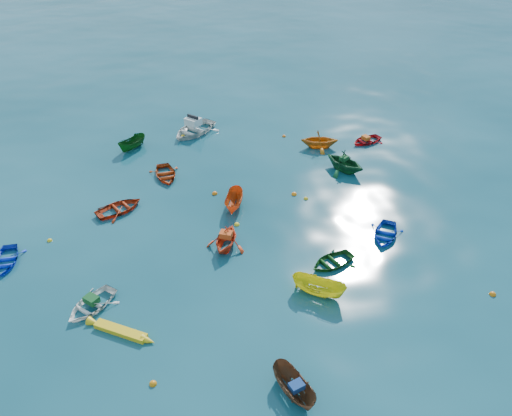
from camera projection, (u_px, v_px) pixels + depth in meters
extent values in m
plane|color=#093743|center=(272.00, 261.00, 28.47)|extent=(160.00, 160.00, 0.00)
imported|color=#1032CF|center=(6.00, 263.00, 28.37)|extent=(2.06, 2.84, 0.58)
imported|color=white|center=(92.00, 307.00, 25.44)|extent=(3.47, 3.52, 0.60)
imported|color=brown|center=(294.00, 394.00, 21.20)|extent=(1.89, 2.94, 1.07)
imported|color=#0F35BB|center=(385.00, 236.00, 30.47)|extent=(3.23, 3.48, 0.59)
imported|color=red|center=(226.00, 247.00, 29.58)|extent=(3.30, 3.48, 1.45)
imported|color=gold|center=(318.00, 294.00, 26.26)|extent=(3.06, 2.58, 1.14)
imported|color=#0F4212|center=(332.00, 264.00, 28.29)|extent=(3.28, 2.84, 0.57)
imported|color=#A8290E|center=(120.00, 211.00, 32.79)|extent=(3.81, 3.45, 0.65)
imported|color=#D24A13|center=(234.00, 207.00, 33.14)|extent=(1.90, 3.06, 1.11)
imported|color=#104621|center=(344.00, 171.00, 37.26)|extent=(4.11, 4.23, 1.70)
imported|color=red|center=(366.00, 142.00, 41.23)|extent=(3.29, 2.85, 0.57)
imported|color=#AE370E|center=(166.00, 177.00, 36.51)|extent=(2.54, 3.30, 0.63)
imported|color=#C86812|center=(319.00, 147.00, 40.43)|extent=(3.42, 3.10, 1.57)
imported|color=#104513|center=(133.00, 149.00, 40.23)|extent=(2.68, 2.77, 1.08)
imported|color=silver|center=(194.00, 133.00, 42.69)|extent=(5.41, 5.38, 1.52)
cube|color=#134C1F|center=(91.00, 299.00, 25.25)|extent=(0.88, 0.87, 0.34)
cube|color=navy|center=(297.00, 386.00, 20.72)|extent=(0.72, 0.63, 0.29)
cube|color=#DD4716|center=(226.00, 234.00, 29.12)|extent=(0.88, 0.79, 0.35)
cube|color=#11461E|center=(344.00, 158.00, 36.76)|extent=(0.79, 0.74, 0.30)
cube|color=#CA5614|center=(366.00, 138.00, 40.94)|extent=(0.67, 0.76, 0.30)
sphere|color=orange|center=(153.00, 384.00, 21.60)|extent=(0.34, 0.34, 0.34)
sphere|color=yellow|center=(237.00, 225.00, 31.46)|extent=(0.34, 0.34, 0.34)
sphere|color=#D5670B|center=(492.00, 295.00, 26.21)|extent=(0.35, 0.35, 0.35)
sphere|color=yellow|center=(50.00, 241.00, 30.08)|extent=(0.30, 0.30, 0.30)
sphere|color=orange|center=(215.00, 194.00, 34.52)|extent=(0.38, 0.38, 0.38)
sphere|color=yellow|center=(306.00, 199.00, 33.98)|extent=(0.31, 0.31, 0.31)
sphere|color=orange|center=(294.00, 195.00, 34.45)|extent=(0.38, 0.38, 0.38)
sphere|color=gold|center=(183.00, 137.00, 42.11)|extent=(0.35, 0.35, 0.35)
sphere|color=#E75F0C|center=(284.00, 137.00, 42.11)|extent=(0.31, 0.31, 0.31)
sphere|color=yellow|center=(354.00, 164.00, 38.17)|extent=(0.37, 0.37, 0.37)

